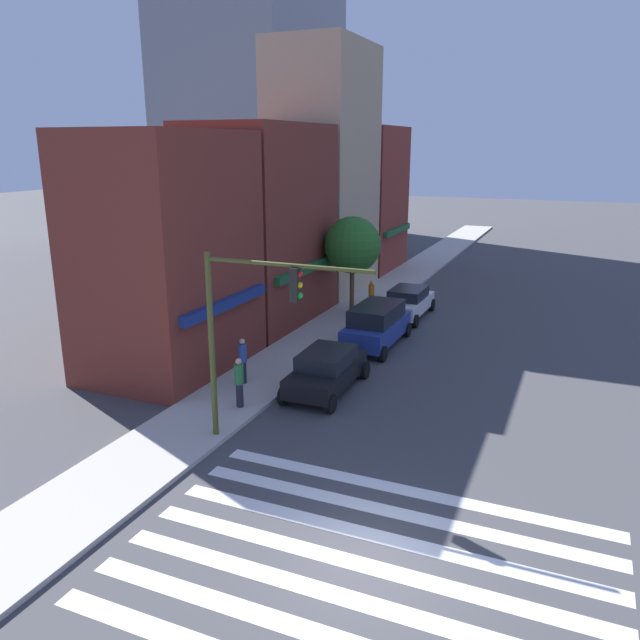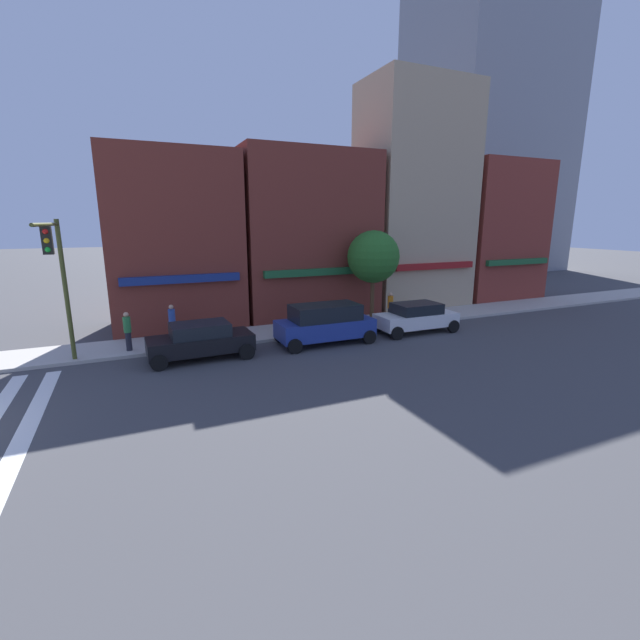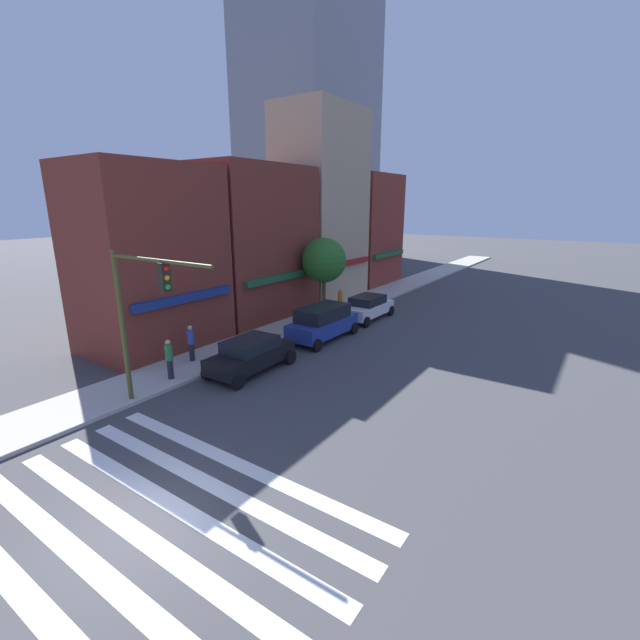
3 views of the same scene
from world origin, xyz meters
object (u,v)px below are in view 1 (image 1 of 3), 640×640
at_px(pedestrian_green_top, 239,382).
at_px(street_tree, 353,245).
at_px(sedan_white, 408,302).
at_px(suv_blue, 376,324).
at_px(traffic_signal, 247,317).
at_px(sedan_black, 327,370).
at_px(pedestrian_blue_shirt, 243,360).
at_px(pedestrian_orange_vest, 371,296).

xyz_separation_m(pedestrian_green_top, street_tree, (13.09, 0.73, 2.79)).
relative_size(sedan_white, pedestrian_green_top, 2.50).
xyz_separation_m(suv_blue, pedestrian_green_top, (-8.79, 2.07, 0.04)).
distance_m(pedestrian_green_top, street_tree, 13.41).
distance_m(traffic_signal, sedan_black, 5.99).
xyz_separation_m(pedestrian_blue_shirt, pedestrian_orange_vest, (11.79, -1.16, 0.00)).
distance_m(pedestrian_blue_shirt, pedestrian_orange_vest, 11.84).
bearing_deg(sedan_white, suv_blue, -179.43).
distance_m(sedan_white, street_tree, 4.26).
height_order(traffic_signal, pedestrian_green_top, traffic_signal).
height_order(pedestrian_blue_shirt, pedestrian_orange_vest, same).
relative_size(pedestrian_blue_shirt, pedestrian_orange_vest, 1.00).
height_order(traffic_signal, street_tree, traffic_signal).
bearing_deg(sedan_black, suv_blue, -1.69).
bearing_deg(pedestrian_green_top, pedestrian_orange_vest, 39.06).
bearing_deg(street_tree, pedestrian_blue_shirt, 178.53).
bearing_deg(sedan_black, pedestrian_orange_vest, 8.33).
bearing_deg(street_tree, traffic_signal, -171.20).
xyz_separation_m(traffic_signal, suv_blue, (10.93, -0.44, -3.08)).
xyz_separation_m(suv_blue, sedan_white, (5.38, -0.00, -0.19)).
bearing_deg(pedestrian_green_top, traffic_signal, -103.00).
relative_size(suv_blue, pedestrian_green_top, 2.66).
height_order(traffic_signal, suv_blue, traffic_signal).
relative_size(traffic_signal, pedestrian_green_top, 3.36).
bearing_deg(pedestrian_green_top, suv_blue, 26.38).
bearing_deg(traffic_signal, suv_blue, -2.32).
distance_m(traffic_signal, suv_blue, 11.36).
bearing_deg(suv_blue, sedan_white, 0.47).
xyz_separation_m(sedan_black, pedestrian_orange_vest, (10.93, 1.93, 0.23)).
height_order(pedestrian_orange_vest, street_tree, street_tree).
height_order(sedan_white, pedestrian_blue_shirt, pedestrian_blue_shirt).
distance_m(pedestrian_blue_shirt, street_tree, 11.45).
height_order(sedan_black, suv_blue, suv_blue).
bearing_deg(traffic_signal, pedestrian_orange_vest, 5.33).
bearing_deg(sedan_black, pedestrian_green_top, 142.36).
xyz_separation_m(suv_blue, street_tree, (4.30, 2.80, 2.84)).
bearing_deg(pedestrian_blue_shirt, sedan_black, 3.28).
xyz_separation_m(sedan_white, pedestrian_blue_shirt, (-12.17, 3.08, 0.23)).
height_order(pedestrian_blue_shirt, street_tree, street_tree).
distance_m(pedestrian_orange_vest, street_tree, 3.01).
xyz_separation_m(pedestrian_blue_shirt, street_tree, (11.10, -0.28, 2.79)).
relative_size(sedan_black, suv_blue, 0.94).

